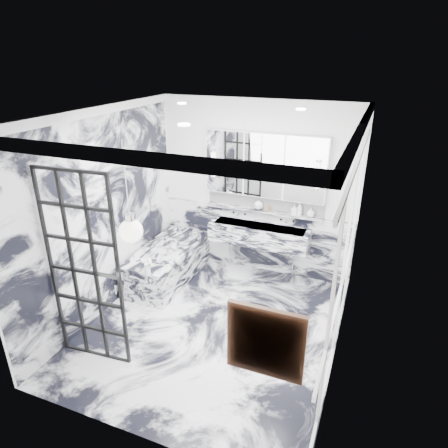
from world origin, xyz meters
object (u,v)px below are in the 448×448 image
at_px(mirror_cabinet, 265,165).
at_px(bathtub, 168,263).
at_px(trough_sink, 259,234).
at_px(crittall_door, 84,272).

bearing_deg(mirror_cabinet, bathtub, -147.94).
bearing_deg(trough_sink, mirror_cabinet, 90.00).
bearing_deg(trough_sink, crittall_door, -115.94).
xyz_separation_m(mirror_cabinet, bathtub, (-1.32, -0.83, -1.54)).
height_order(crittall_door, bathtub, crittall_door).
distance_m(trough_sink, mirror_cabinet, 1.10).
height_order(crittall_door, trough_sink, crittall_door).
bearing_deg(bathtub, mirror_cabinet, 32.06).
distance_m(mirror_cabinet, bathtub, 2.20).
distance_m(crittall_door, mirror_cabinet, 3.08).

